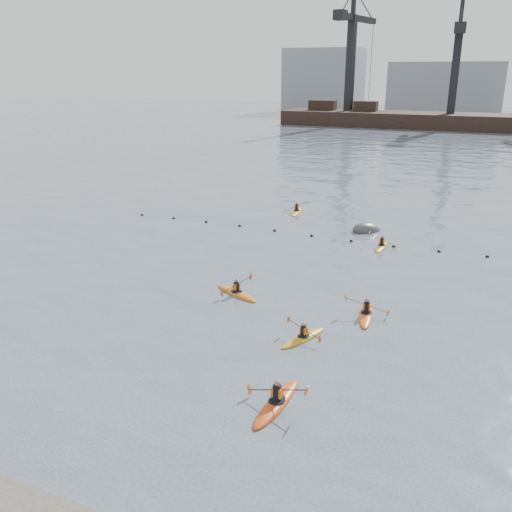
% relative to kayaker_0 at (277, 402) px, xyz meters
% --- Properties ---
extents(ground, '(400.00, 400.00, 0.00)m').
position_rel_kayaker_0_xyz_m(ground, '(-3.45, -1.58, -0.11)').
color(ground, '#3B4956').
rests_on(ground, ground).
extents(float_line, '(33.24, 0.73, 0.24)m').
position_rel_kayaker_0_xyz_m(float_line, '(-3.95, 20.96, -0.08)').
color(float_line, black).
rests_on(float_line, ground).
extents(barge_pier, '(72.00, 19.30, 29.50)m').
position_rel_kayaker_0_xyz_m(barge_pier, '(-3.67, 108.42, 1.79)').
color(barge_pier, black).
rests_on(barge_pier, ground).
extents(skyline, '(141.00, 28.00, 22.00)m').
position_rel_kayaker_0_xyz_m(skyline, '(-1.22, 148.70, 9.14)').
color(skyline, gray).
rests_on(skyline, ground).
extents(kayaker_0, '(2.43, 3.59, 1.25)m').
position_rel_kayaker_0_xyz_m(kayaker_0, '(0.00, 0.00, 0.00)').
color(kayaker_0, '#C34012').
rests_on(kayaker_0, ground).
extents(kayaker_1, '(1.86, 2.91, 0.94)m').
position_rel_kayaker_0_xyz_m(kayaker_1, '(-0.77, 5.24, -0.02)').
color(kayaker_1, orange).
rests_on(kayaker_1, ground).
extents(kayaker_2, '(3.15, 2.01, 1.06)m').
position_rel_kayaker_0_xyz_m(kayaker_2, '(-5.80, 8.73, -0.01)').
color(kayaker_2, orange).
rests_on(kayaker_2, ground).
extents(kayaker_3, '(2.04, 2.97, 1.09)m').
position_rel_kayaker_0_xyz_m(kayaker_3, '(-0.21, 20.28, -0.02)').
color(kayaker_3, gold).
rests_on(kayaker_3, ground).
extents(kayaker_4, '(2.24, 3.37, 1.15)m').
position_rel_kayaker_0_xyz_m(kayaker_4, '(1.28, 8.85, -0.01)').
color(kayaker_4, '#E95515').
rests_on(kayaker_4, ground).
extents(kayaker_5, '(2.22, 3.24, 1.28)m').
position_rel_kayaker_0_xyz_m(kayaker_5, '(-8.85, 27.12, -0.01)').
color(kayaker_5, gold).
rests_on(kayaker_5, ground).
extents(mooring_buoy, '(2.88, 3.01, 1.74)m').
position_rel_kayaker_0_xyz_m(mooring_buoy, '(-2.05, 23.95, -0.11)').
color(mooring_buoy, '#393B3D').
rests_on(mooring_buoy, ground).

